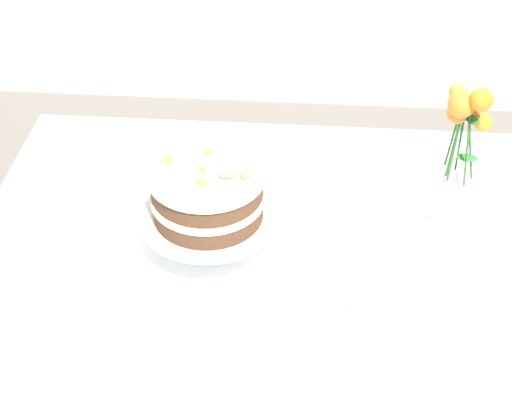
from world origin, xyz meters
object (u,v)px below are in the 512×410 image
object	(u,v)px
dining_table	(285,288)
teacup	(366,303)
flower_vase	(456,160)
cake_stand	(209,221)
layer_cake	(207,192)

from	to	relation	value
dining_table	teacup	size ratio (longest dim) A/B	11.30
flower_vase	teacup	bearing A→B (deg)	-122.51
cake_stand	teacup	world-z (taller)	cake_stand
layer_cake	teacup	xyz separation A→B (m)	(0.33, -0.16, -0.14)
dining_table	teacup	world-z (taller)	teacup
layer_cake	dining_table	bearing A→B (deg)	-3.29
cake_stand	layer_cake	distance (m)	0.08
flower_vase	teacup	world-z (taller)	flower_vase
teacup	layer_cake	bearing A→B (deg)	154.79
dining_table	cake_stand	distance (m)	0.24
teacup	dining_table	bearing A→B (deg)	138.65
flower_vase	cake_stand	bearing A→B (deg)	-165.07
dining_table	cake_stand	bearing A→B (deg)	176.71
cake_stand	layer_cake	size ratio (longest dim) A/B	1.20
cake_stand	layer_cake	bearing A→B (deg)	-34.91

